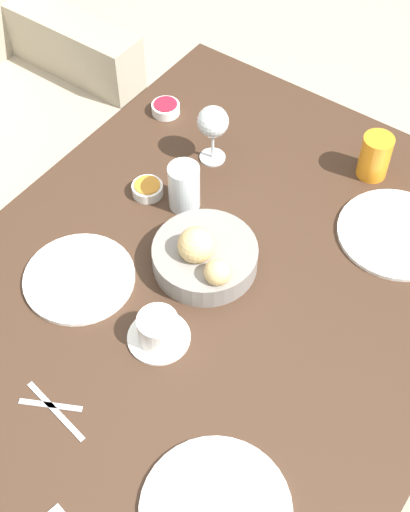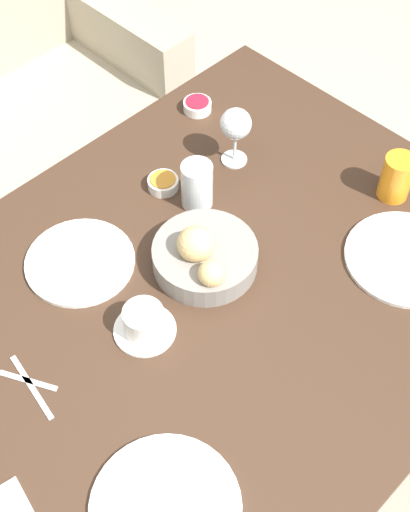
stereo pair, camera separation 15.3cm
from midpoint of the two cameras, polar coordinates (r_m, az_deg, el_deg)
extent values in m
plane|color=#A89E89|center=(2.15, 1.75, -14.70)|extent=(10.00, 10.00, 0.00)
cube|color=#3D281C|center=(1.52, 2.40, -3.97)|extent=(1.43, 1.07, 0.03)
cube|color=#3D281C|center=(2.33, 4.76, 7.65)|extent=(0.06, 0.06, 0.70)
cube|color=#9E937F|center=(2.75, -5.45, 14.37)|extent=(0.14, 0.70, 0.61)
cylinder|color=gray|center=(1.54, 2.85, -0.24)|extent=(0.23, 0.23, 0.05)
sphere|color=#DBB775|center=(1.45, 3.55, -1.60)|extent=(0.06, 0.06, 0.06)
sphere|color=#DBB775|center=(1.49, 2.18, 0.78)|extent=(0.08, 0.08, 0.08)
cylinder|color=white|center=(1.30, 0.38, -19.71)|extent=(0.27, 0.27, 0.01)
cylinder|color=white|center=(1.64, 18.30, -0.33)|extent=(0.27, 0.27, 0.01)
cylinder|color=white|center=(1.57, -7.24, -0.64)|extent=(0.24, 0.24, 0.01)
cylinder|color=orange|center=(1.73, 17.57, 5.88)|extent=(0.07, 0.07, 0.11)
cylinder|color=silver|center=(1.63, 2.05, 5.52)|extent=(0.07, 0.07, 0.12)
cylinder|color=silver|center=(1.77, 4.84, 7.57)|extent=(0.06, 0.06, 0.00)
cylinder|color=silver|center=(1.75, 4.93, 8.51)|extent=(0.01, 0.01, 0.07)
sphere|color=silver|center=(1.70, 5.10, 10.36)|extent=(0.08, 0.08, 0.08)
cylinder|color=white|center=(1.46, -1.83, -6.14)|extent=(0.13, 0.13, 0.01)
cylinder|color=white|center=(1.43, -1.86, -5.42)|extent=(0.08, 0.08, 0.06)
cylinder|color=white|center=(1.90, 1.74, 11.78)|extent=(0.07, 0.07, 0.03)
cylinder|color=#A3192D|center=(1.89, 1.75, 12.13)|extent=(0.06, 0.06, 0.00)
cylinder|color=white|center=(1.70, -0.78, 5.67)|extent=(0.07, 0.07, 0.03)
cylinder|color=#C67F28|center=(1.68, -0.79, 6.02)|extent=(0.06, 0.06, 0.00)
cube|color=#B7B7BC|center=(1.42, -10.69, -10.48)|extent=(0.04, 0.16, 0.00)
cube|color=#B7B7BC|center=(1.43, -10.98, -9.99)|extent=(0.07, 0.11, 0.00)
camera|label=1|loc=(0.08, -87.13, 3.67)|focal=50.00mm
camera|label=2|loc=(0.08, 92.87, -3.67)|focal=50.00mm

